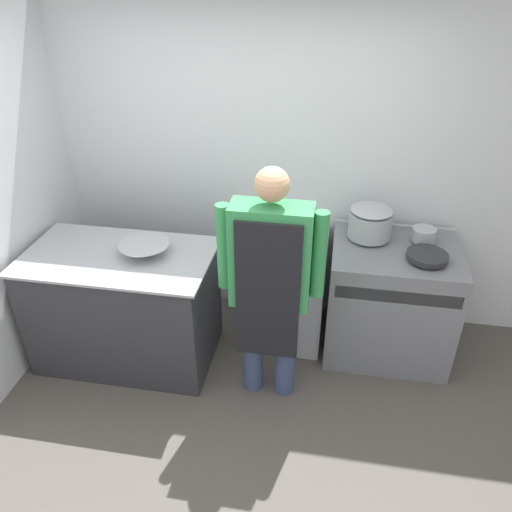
# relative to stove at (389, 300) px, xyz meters

# --- Properties ---
(ground_plane) EXTENTS (14.00, 14.00, 0.00)m
(ground_plane) POSITION_rel_stove_xyz_m (-1.10, -1.24, -0.46)
(ground_plane) COLOR #4C4742
(wall_back) EXTENTS (8.00, 0.05, 2.70)m
(wall_back) POSITION_rel_stove_xyz_m (-1.10, 0.45, 0.89)
(wall_back) COLOR silver
(wall_back) RESTS_ON ground_plane
(wall_left) EXTENTS (0.05, 8.00, 2.70)m
(wall_left) POSITION_rel_stove_xyz_m (-2.73, -0.24, 0.89)
(wall_left) COLOR silver
(wall_left) RESTS_ON ground_plane
(prep_counter) EXTENTS (1.36, 0.78, 0.91)m
(prep_counter) POSITION_rel_stove_xyz_m (-1.98, -0.43, -0.00)
(prep_counter) COLOR #2D2D33
(prep_counter) RESTS_ON ground_plane
(stove) EXTENTS (0.93, 0.75, 0.93)m
(stove) POSITION_rel_stove_xyz_m (0.00, 0.00, 0.00)
(stove) COLOR slate
(stove) RESTS_ON ground_plane
(fridge_unit) EXTENTS (0.58, 0.68, 0.85)m
(fridge_unit) POSITION_rel_stove_xyz_m (-0.79, 0.06, -0.03)
(fridge_unit) COLOR silver
(fridge_unit) RESTS_ON ground_plane
(person_cook) EXTENTS (0.69, 0.24, 1.72)m
(person_cook) POSITION_rel_stove_xyz_m (-0.85, -0.63, 0.53)
(person_cook) COLOR #38476B
(person_cook) RESTS_ON ground_plane
(mixing_bowl) EXTENTS (0.36, 0.36, 0.09)m
(mixing_bowl) POSITION_rel_stove_xyz_m (-1.78, -0.39, 0.50)
(mixing_bowl) COLOR #9EA0A8
(mixing_bowl) RESTS_ON prep_counter
(stock_pot) EXTENTS (0.32, 0.32, 0.24)m
(stock_pot) POSITION_rel_stove_xyz_m (-0.21, 0.13, 0.60)
(stock_pot) COLOR #9EA0A8
(stock_pot) RESTS_ON stove
(saute_pan) EXTENTS (0.29, 0.29, 0.04)m
(saute_pan) POSITION_rel_stove_xyz_m (0.19, -0.13, 0.49)
(saute_pan) COLOR #262628
(saute_pan) RESTS_ON stove
(sauce_pot) EXTENTS (0.17, 0.17, 0.10)m
(sauce_pot) POSITION_rel_stove_xyz_m (0.19, 0.13, 0.52)
(sauce_pot) COLOR #9EA0A8
(sauce_pot) RESTS_ON stove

